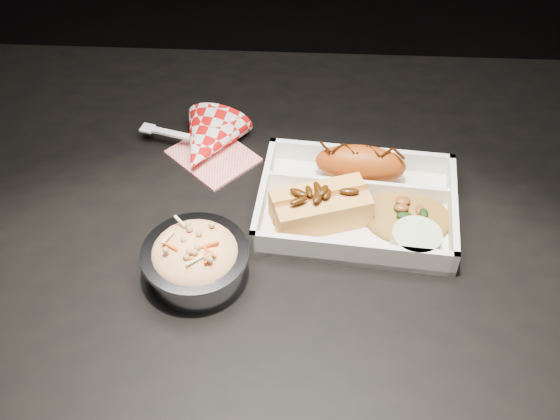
% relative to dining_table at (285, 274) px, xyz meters
% --- Properties ---
extents(dining_table, '(1.20, 0.80, 0.75)m').
position_rel_dining_table_xyz_m(dining_table, '(0.00, 0.00, 0.00)').
color(dining_table, black).
rests_on(dining_table, ground).
extents(food_tray, '(0.26, 0.20, 0.04)m').
position_rel_dining_table_xyz_m(food_tray, '(0.09, 0.04, 0.10)').
color(food_tray, silver).
rests_on(food_tray, dining_table).
extents(fried_pastry, '(0.12, 0.06, 0.05)m').
position_rel_dining_table_xyz_m(fried_pastry, '(0.10, 0.09, 0.12)').
color(fried_pastry, '#A24310').
rests_on(fried_pastry, food_tray).
extents(hotdog, '(0.13, 0.09, 0.06)m').
position_rel_dining_table_xyz_m(hotdog, '(0.04, 0.01, 0.12)').
color(hotdog, '#EAA54F').
rests_on(hotdog, food_tray).
extents(fried_rice_mound, '(0.12, 0.10, 0.03)m').
position_rel_dining_table_xyz_m(fried_rice_mound, '(0.15, 0.02, 0.11)').
color(fried_rice_mound, '#A67530').
rests_on(fried_rice_mound, food_tray).
extents(cupcake_liner, '(0.06, 0.06, 0.03)m').
position_rel_dining_table_xyz_m(cupcake_liner, '(0.16, -0.03, 0.11)').
color(cupcake_liner, beige).
rests_on(cupcake_liner, food_tray).
extents(foil_coleslaw_cup, '(0.13, 0.13, 0.07)m').
position_rel_dining_table_xyz_m(foil_coleslaw_cup, '(-0.10, -0.08, 0.12)').
color(foil_coleslaw_cup, silver).
rests_on(foil_coleslaw_cup, dining_table).
extents(napkin_fork, '(0.18, 0.15, 0.10)m').
position_rel_dining_table_xyz_m(napkin_fork, '(-0.12, 0.14, 0.11)').
color(napkin_fork, red).
rests_on(napkin_fork, dining_table).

